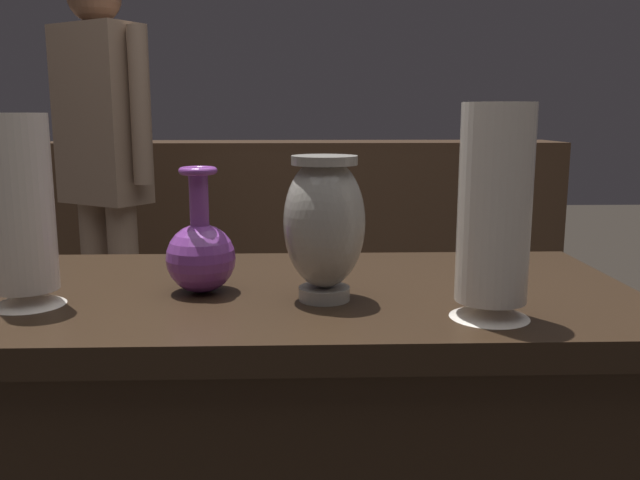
% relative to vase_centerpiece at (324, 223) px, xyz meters
% --- Properties ---
extents(display_plinth, '(1.20, 0.64, 0.80)m').
position_rel_vase_centerpiece_xyz_m(display_plinth, '(-0.01, 0.08, -0.53)').
color(display_plinth, black).
rests_on(display_plinth, ground_plane).
extents(back_display_shelf, '(2.60, 0.40, 0.99)m').
position_rel_vase_centerpiece_xyz_m(back_display_shelf, '(-0.01, 2.28, -0.44)').
color(back_display_shelf, '#422D1E').
rests_on(back_display_shelf, ground_plane).
extents(vase_centerpiece, '(0.14, 0.14, 0.25)m').
position_rel_vase_centerpiece_xyz_m(vase_centerpiece, '(0.00, 0.00, 0.00)').
color(vase_centerpiece, gray).
rests_on(vase_centerpiece, display_plinth).
extents(vase_tall_behind, '(0.13, 0.13, 0.23)m').
position_rel_vase_centerpiece_xyz_m(vase_tall_behind, '(-0.22, 0.06, -0.06)').
color(vase_tall_behind, '#7A388E').
rests_on(vase_tall_behind, display_plinth).
extents(vase_left_accent, '(0.13, 0.13, 0.34)m').
position_rel_vase_centerpiece_xyz_m(vase_left_accent, '(0.26, -0.11, 0.03)').
color(vase_left_accent, silver).
rests_on(vase_left_accent, display_plinth).
extents(vase_right_accent, '(0.13, 0.13, 0.33)m').
position_rel_vase_centerpiece_xyz_m(vase_right_accent, '(-0.51, -0.02, 0.02)').
color(vase_right_accent, silver).
rests_on(vase_right_accent, display_plinth).
extents(shelf_vase_far_right, '(0.09, 0.09, 0.09)m').
position_rel_vase_centerpiece_xyz_m(shelf_vase_far_right, '(1.03, 2.34, 0.11)').
color(shelf_vase_far_right, '#2D429E').
rests_on(shelf_vase_far_right, back_display_shelf).
extents(shelf_vase_far_left, '(0.12, 0.12, 0.10)m').
position_rel_vase_centerpiece_xyz_m(shelf_vase_far_left, '(-1.05, 2.31, 0.13)').
color(shelf_vase_far_left, gray).
rests_on(shelf_vase_far_left, back_display_shelf).
extents(visitor_near_left, '(0.41, 0.33, 1.63)m').
position_rel_vase_centerpiece_xyz_m(visitor_near_left, '(-0.76, 1.33, 0.02)').
color(visitor_near_left, '#846B56').
rests_on(visitor_near_left, ground_plane).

